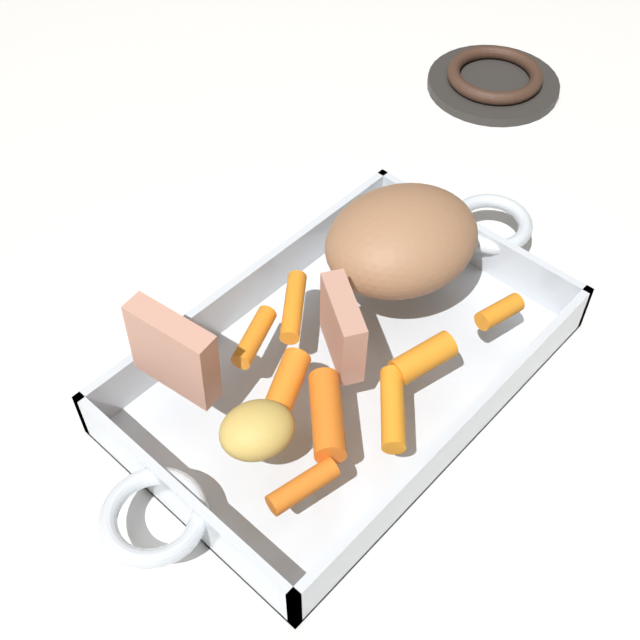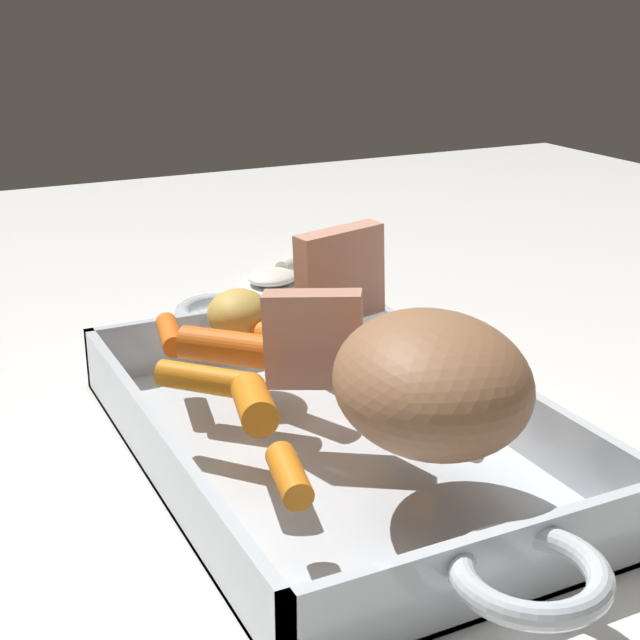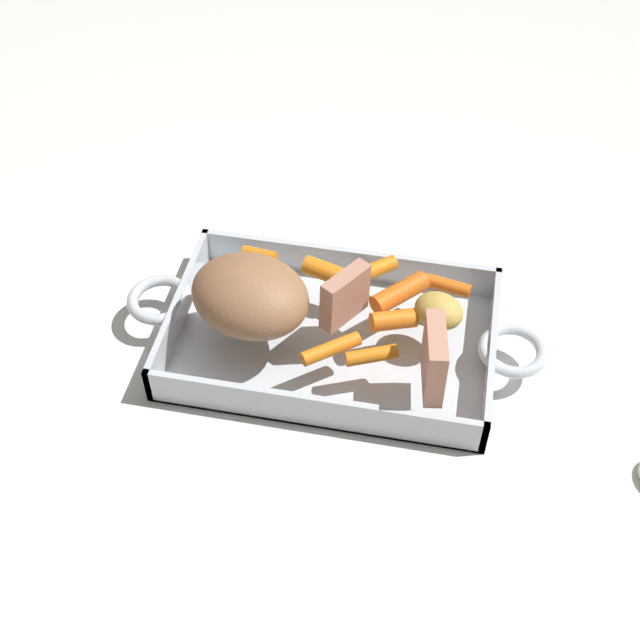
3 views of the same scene
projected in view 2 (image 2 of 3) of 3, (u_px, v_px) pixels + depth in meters
ground_plane at (331, 456)px, 0.60m from camera, size 1.91×1.91×0.00m
roasting_dish at (331, 436)px, 0.59m from camera, size 0.47×0.23×0.05m
pork_roast at (431, 381)px, 0.50m from camera, size 0.16×0.14×0.07m
roast_slice_thick at (314, 339)px, 0.58m from camera, size 0.05×0.06×0.06m
roast_slice_thin at (340, 275)px, 0.70m from camera, size 0.03×0.08×0.07m
baby_carrot_southeast at (170, 335)px, 0.65m from camera, size 0.05×0.03×0.02m
baby_carrot_northeast at (289, 475)px, 0.46m from camera, size 0.04×0.02×0.02m
baby_carrot_northwest at (254, 404)px, 0.54m from camera, size 0.06×0.03×0.02m
baby_carrot_center_left at (206, 380)px, 0.58m from camera, size 0.06×0.06×0.02m
baby_carrot_short at (229, 348)px, 0.62m from camera, size 0.06×0.07×0.02m
baby_carrot_southwest at (394, 361)px, 0.61m from camera, size 0.06×0.05×0.02m
baby_carrot_long at (363, 339)px, 0.64m from camera, size 0.06×0.04×0.02m
baby_carrot_center_right at (288, 340)px, 0.64m from camera, size 0.06×0.04×0.03m
potato_halved at (239, 314)px, 0.67m from camera, size 0.07×0.06×0.03m
serving_spoon at (296, 264)px, 0.99m from camera, size 0.14×0.17×0.02m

